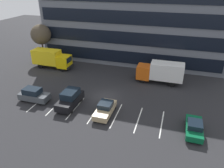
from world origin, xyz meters
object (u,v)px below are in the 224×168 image
Objects in this scene: suv_black at (70,99)px; bare_tree at (41,35)px; box_truck_orange at (161,72)px; box_truck_yellow_all at (51,58)px; sedan_tan at (105,109)px; sedan_forest at (194,127)px; suv_charcoal at (34,95)px.

bare_tree reaches higher than suv_black.
box_truck_orange is 15.13m from suv_black.
box_truck_yellow_all is 18.74m from sedan_tan.
sedan_tan reaches higher than sedan_forest.
suv_black is 19.94m from bare_tree.
box_truck_yellow_all reaches higher than sedan_forest.
suv_charcoal is 17.18m from bare_tree.
sedan_tan is 1.04× the size of suv_charcoal.
sedan_tan is 10.52m from sedan_forest.
sedan_forest is (25.15, -12.15, -1.21)m from box_truck_yellow_all.
bare_tree is at bearing 141.29° from sedan_tan.
suv_black is at bearing -49.33° from box_truck_yellow_all.
box_truck_orange reaches higher than sedan_forest.
suv_black is (-5.08, 0.50, 0.30)m from sedan_tan.
sedan_forest is (10.51, -0.52, -0.03)m from sedan_tan.
box_truck_orange is 12.78m from sedan_forest.
sedan_forest is at bearing -27.82° from bare_tree.
suv_black reaches higher than suv_charcoal.
box_truck_yellow_all is at bearing 109.98° from suv_charcoal.
suv_charcoal is at bearing -176.09° from suv_black.
sedan_tan is 10.46m from suv_charcoal.
box_truck_orange is (20.22, -0.43, 0.02)m from box_truck_yellow_all.
bare_tree is at bearing 140.38° from box_truck_yellow_all.
box_truck_yellow_all is at bearing -39.62° from bare_tree.
sedan_forest is 32.99m from bare_tree.
sedan_tan is (-5.58, -11.20, -1.20)m from box_truck_orange.
suv_charcoal is at bearing 179.26° from sedan_tan.
suv_black is at bearing 3.91° from suv_charcoal.
bare_tree is (-3.73, 3.09, 3.44)m from box_truck_yellow_all.
sedan_tan is 23.99m from bare_tree.
box_truck_orange is 19.52m from suv_charcoal.
box_truck_orange is 1.56× the size of suv_black.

